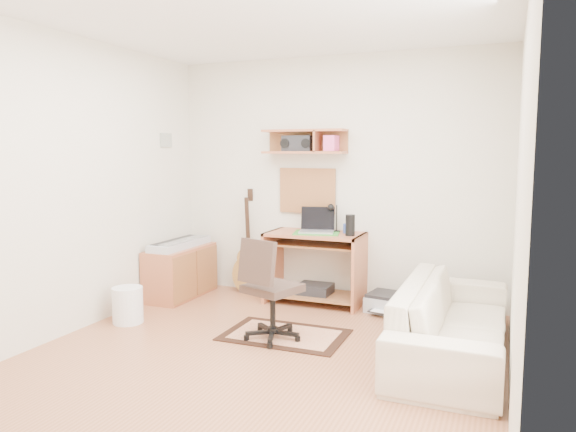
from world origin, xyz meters
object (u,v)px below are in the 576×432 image
at_px(desk, 315,268).
at_px(cabinet, 181,272).
at_px(task_chair, 273,288).
at_px(sofa, 453,308).
at_px(printer, 391,303).

relative_size(desk, cabinet, 1.11).
relative_size(task_chair, sofa, 0.45).
distance_m(task_chair, cabinet, 1.75).
distance_m(task_chair, sofa, 1.47).
xyz_separation_m(cabinet, sofa, (2.96, -0.70, 0.11)).
height_order(desk, sofa, sofa).
xyz_separation_m(desk, task_chair, (0.04, -1.20, 0.07)).
distance_m(cabinet, printer, 2.31).
relative_size(task_chair, printer, 1.94).
xyz_separation_m(desk, cabinet, (-1.46, -0.31, -0.10)).
distance_m(desk, printer, 0.87).
bearing_deg(cabinet, sofa, -13.22).
distance_m(desk, sofa, 1.81).
height_order(task_chair, cabinet, task_chair).
bearing_deg(desk, cabinet, -167.84).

